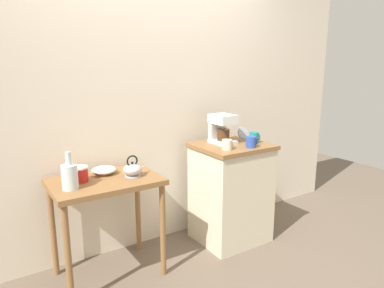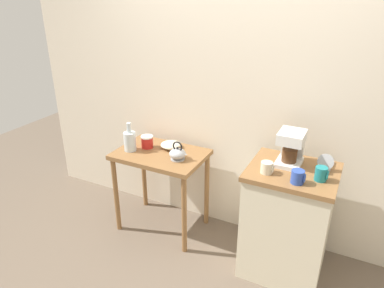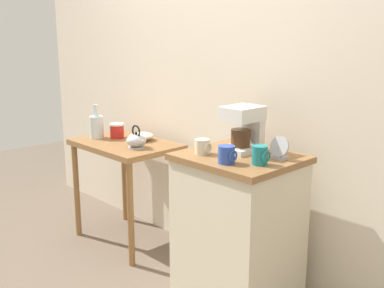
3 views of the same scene
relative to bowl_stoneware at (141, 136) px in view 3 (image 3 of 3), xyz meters
The scene contains 13 objects.
ground_plane 0.98m from the bowl_stoneware, 14.29° to the right, with size 8.00×8.00×0.00m, color #6B5B4C.
back_wall 0.89m from the bowl_stoneware, 22.37° to the left, with size 4.40×0.10×2.80m, color beige.
wooden_table 0.20m from the bowl_stoneware, 107.07° to the right, with size 0.78×0.54×0.78m.
kitchen_counter 1.18m from the bowl_stoneware, ahead, with size 0.63×0.56×0.91m.
bowl_stoneware is the anchor object (origin of this frame).
teakettle 0.24m from the bowl_stoneware, 46.09° to the right, with size 0.17×0.14×0.16m.
glass_carafe_vase 0.37m from the bowl_stoneware, 146.84° to the right, with size 0.11×0.11×0.26m.
canister_enamel 0.22m from the bowl_stoneware, 157.83° to the right, with size 0.11×0.11×0.11m.
coffee_maker 1.09m from the bowl_stoneware, ahead, with size 0.18×0.22×0.26m.
mug_blue 1.24m from the bowl_stoneware, 16.58° to the right, with size 0.09×0.09×0.09m.
mug_dark_teal 1.34m from the bowl_stoneware, 10.55° to the right, with size 0.09×0.08×0.10m.
mug_small_cream 1.01m from the bowl_stoneware, 17.75° to the right, with size 0.09×0.08×0.08m.
table_clock 1.33m from the bowl_stoneware, ahead, with size 0.11×0.06×0.13m.
Camera 3 is at (2.26, -2.00, 1.58)m, focal length 44.57 mm.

